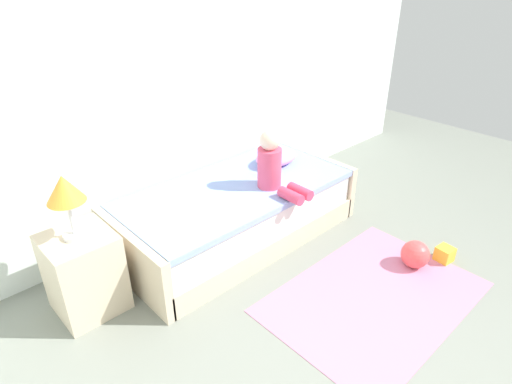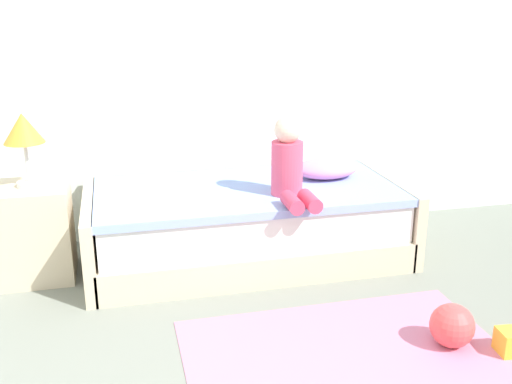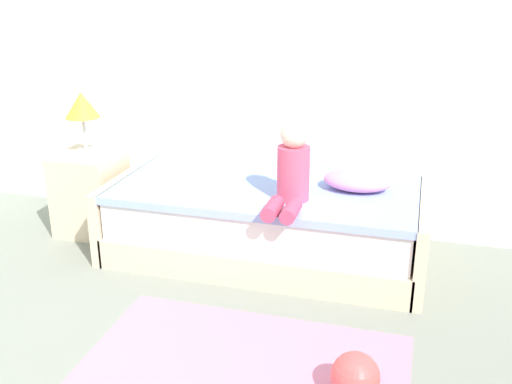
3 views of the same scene
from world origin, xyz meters
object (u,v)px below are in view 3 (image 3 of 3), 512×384
(bed, at_px, (266,222))
(pillow, at_px, (358,180))
(toy_ball, at_px, (355,376))
(table_lamp, at_px, (82,108))
(nightstand, at_px, (91,193))
(child_figure, at_px, (292,170))

(bed, relative_size, pillow, 4.80)
(bed, bearing_deg, pillow, 9.68)
(bed, xyz_separation_m, toy_ball, (0.77, -1.30, -0.13))
(bed, relative_size, table_lamp, 4.69)
(bed, height_order, table_lamp, table_lamp)
(table_lamp, relative_size, pillow, 1.02)
(nightstand, distance_m, toy_ball, 2.52)
(child_figure, bearing_deg, pillow, 41.77)
(pillow, bearing_deg, bed, -170.32)
(nightstand, height_order, toy_ball, nightstand)
(table_lamp, bearing_deg, pillow, 1.75)
(table_lamp, height_order, toy_ball, table_lamp)
(bed, bearing_deg, nightstand, 178.27)
(child_figure, height_order, pillow, child_figure)
(nightstand, relative_size, child_figure, 1.18)
(nightstand, height_order, pillow, pillow)
(nightstand, relative_size, table_lamp, 1.33)
(toy_ball, bearing_deg, nightstand, 147.56)
(table_lamp, relative_size, child_figure, 0.88)
(child_figure, relative_size, toy_ball, 2.26)
(pillow, bearing_deg, table_lamp, -178.25)
(bed, relative_size, child_figure, 4.14)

